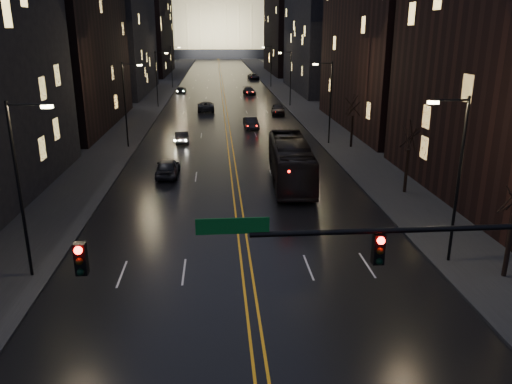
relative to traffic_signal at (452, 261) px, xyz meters
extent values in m
cube|color=black|center=(-5.91, 130.00, -5.09)|extent=(20.00, 320.00, 0.02)
cube|color=black|center=(-19.91, 130.00, -5.02)|extent=(8.00, 320.00, 0.16)
cube|color=black|center=(8.09, 130.00, -5.02)|extent=(8.00, 320.00, 0.16)
cube|color=orange|center=(-5.91, 130.00, -5.08)|extent=(0.62, 320.00, 0.01)
cube|color=black|center=(-26.91, 54.00, 8.90)|extent=(12.00, 30.00, 28.00)
cube|color=black|center=(-26.91, 92.00, 4.90)|extent=(12.00, 34.00, 20.00)
cube|color=black|center=(-26.91, 140.00, 6.90)|extent=(12.00, 40.00, 24.00)
cube|color=black|center=(15.09, 92.00, 7.90)|extent=(12.00, 34.00, 26.00)
cube|color=black|center=(15.09, 140.00, 5.90)|extent=(12.00, 40.00, 22.00)
cube|color=black|center=(-5.91, 250.00, -3.10)|extent=(90.00, 50.00, 4.00)
cube|color=#F1D78B|center=(-5.91, 250.00, 10.90)|extent=(80.00, 36.00, 24.00)
cylinder|color=black|center=(-0.41, 0.00, 1.10)|extent=(12.00, 0.18, 0.18)
cube|color=black|center=(-11.41, 0.00, 0.50)|extent=(0.35, 0.30, 1.00)
cube|color=black|center=(-2.41, 0.00, 0.50)|extent=(0.35, 0.30, 1.00)
sphere|color=#FF0705|center=(-11.41, -0.18, 0.85)|extent=(0.24, 0.24, 0.24)
sphere|color=#FF0705|center=(-2.41, -0.18, 0.85)|extent=(0.24, 0.24, 0.24)
cube|color=#053F14|center=(-6.91, 0.00, 1.40)|extent=(2.20, 0.06, 0.50)
cylinder|color=black|center=(5.09, 10.00, -0.60)|extent=(0.16, 0.16, 9.00)
cylinder|color=black|center=(4.19, 10.00, 3.70)|extent=(1.80, 0.10, 0.10)
cube|color=#EED48F|center=(3.29, 10.00, 3.60)|extent=(0.50, 0.25, 0.15)
cylinder|color=black|center=(-16.91, 10.00, -0.60)|extent=(0.16, 0.16, 9.00)
cylinder|color=black|center=(-16.01, 10.00, 3.70)|extent=(1.80, 0.10, 0.10)
cube|color=#EED48F|center=(-15.11, 10.00, 3.60)|extent=(0.50, 0.25, 0.15)
cylinder|color=black|center=(5.09, 40.00, -0.60)|extent=(0.16, 0.16, 9.00)
cylinder|color=black|center=(4.19, 40.00, 3.70)|extent=(1.80, 0.10, 0.10)
cube|color=#EED48F|center=(3.29, 40.00, 3.60)|extent=(0.50, 0.25, 0.15)
cylinder|color=black|center=(-16.91, 40.00, -0.60)|extent=(0.16, 0.16, 9.00)
cylinder|color=black|center=(-16.01, 40.00, 3.70)|extent=(1.80, 0.10, 0.10)
cube|color=#EED48F|center=(-15.11, 40.00, 3.60)|extent=(0.50, 0.25, 0.15)
cylinder|color=black|center=(5.09, 70.00, -0.60)|extent=(0.16, 0.16, 9.00)
cylinder|color=black|center=(4.19, 70.00, 3.70)|extent=(1.80, 0.10, 0.10)
cube|color=#EED48F|center=(3.29, 70.00, 3.60)|extent=(0.50, 0.25, 0.15)
cylinder|color=black|center=(-16.91, 70.00, -0.60)|extent=(0.16, 0.16, 9.00)
cylinder|color=black|center=(-16.01, 70.00, 3.70)|extent=(1.80, 0.10, 0.10)
cube|color=#EED48F|center=(-15.11, 70.00, 3.60)|extent=(0.50, 0.25, 0.15)
cylinder|color=black|center=(5.09, 100.00, -0.60)|extent=(0.16, 0.16, 9.00)
cylinder|color=black|center=(4.19, 100.00, 3.70)|extent=(1.80, 0.10, 0.10)
cube|color=#EED48F|center=(3.29, 100.00, 3.60)|extent=(0.50, 0.25, 0.15)
cylinder|color=black|center=(-16.91, 100.00, -0.60)|extent=(0.16, 0.16, 9.00)
cylinder|color=black|center=(-16.01, 100.00, 3.70)|extent=(1.80, 0.10, 0.10)
cube|color=#EED48F|center=(-15.11, 100.00, 3.60)|extent=(0.50, 0.25, 0.15)
cylinder|color=black|center=(7.09, 8.00, -3.35)|extent=(0.24, 0.24, 3.50)
cylinder|color=black|center=(7.09, 22.00, -3.35)|extent=(0.24, 0.24, 3.50)
cylinder|color=black|center=(7.09, 38.00, -3.35)|extent=(0.24, 0.24, 3.50)
imported|color=black|center=(-1.30, 25.84, -3.33)|extent=(3.68, 12.86, 3.54)
imported|color=black|center=(-11.66, 28.45, -4.30)|extent=(1.95, 4.72, 1.60)
imported|color=black|center=(-11.31, 42.22, -4.43)|extent=(1.86, 4.23, 1.35)
imported|color=black|center=(-8.97, 65.68, -4.33)|extent=(2.72, 5.61, 1.54)
imported|color=black|center=(-14.41, 90.08, -4.45)|extent=(1.98, 4.54, 1.30)
imported|color=black|center=(-2.89, 50.01, -4.37)|extent=(1.91, 4.59, 1.48)
imported|color=black|center=(1.98, 61.22, -4.29)|extent=(2.26, 4.89, 1.62)
imported|color=black|center=(-0.70, 86.42, -4.39)|extent=(2.65, 5.12, 1.42)
imported|color=black|center=(2.59, 119.69, -4.34)|extent=(2.92, 5.63, 1.52)
camera|label=1|loc=(-7.30, -13.79, 6.90)|focal=35.00mm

